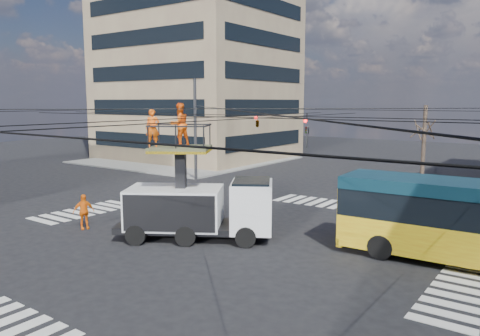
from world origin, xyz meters
name	(u,v)px	position (x,y,z in m)	size (l,w,h in m)	color
ground	(223,242)	(0.00, 0.00, 0.00)	(120.00, 120.00, 0.00)	black
sidewalk_nw	(187,160)	(-21.00, 21.00, 0.06)	(18.00, 18.00, 0.12)	slate
crosswalks	(223,242)	(0.00, 0.00, 0.01)	(22.40, 22.40, 0.02)	silver
building_tower	(197,20)	(-21.98, 23.98, 15.00)	(18.06, 16.06, 30.00)	#866D55
overhead_network	(227,145)	(-0.07, 0.40, 4.29)	(24.24, 24.24, 8.00)	#2D2D30
tree_a	(425,128)	(5.00, 13.50, 4.63)	(2.00, 2.00, 6.00)	#382B21
utility_truck	(199,195)	(-1.21, -0.23, 2.02)	(7.18, 5.60, 6.15)	black
traffic_cone	(132,220)	(-5.10, -0.78, 0.38)	(0.36, 0.36, 0.77)	orange
worker_ground	(84,212)	(-6.88, -2.28, 0.87)	(1.02, 0.42, 1.73)	orange
flagger	(375,225)	(5.74, 3.20, 0.98)	(1.27, 0.73, 1.97)	#E3400E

